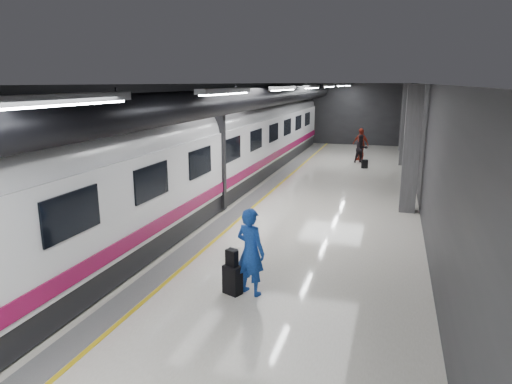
% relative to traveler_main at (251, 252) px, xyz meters
% --- Properties ---
extents(ground, '(40.00, 40.00, 0.00)m').
position_rel_traveler_main_xyz_m(ground, '(-1.11, 5.99, -0.98)').
color(ground, silver).
rests_on(ground, ground).
extents(platform_hall, '(10.02, 40.02, 4.51)m').
position_rel_traveler_main_xyz_m(platform_hall, '(-1.40, 6.94, 2.56)').
color(platform_hall, black).
rests_on(platform_hall, ground).
extents(train, '(3.05, 38.00, 4.05)m').
position_rel_traveler_main_xyz_m(train, '(-4.36, 5.99, 1.09)').
color(train, black).
rests_on(train, ground).
extents(traveler_main, '(0.84, 0.69, 1.96)m').
position_rel_traveler_main_xyz_m(traveler_main, '(0.00, 0.00, 0.00)').
color(traveler_main, blue).
rests_on(traveler_main, ground).
extents(suitcase_main, '(0.47, 0.39, 0.65)m').
position_rel_traveler_main_xyz_m(suitcase_main, '(-0.38, -0.13, -0.66)').
color(suitcase_main, black).
rests_on(suitcase_main, ground).
extents(shoulder_bag, '(0.31, 0.24, 0.36)m').
position_rel_traveler_main_xyz_m(shoulder_bag, '(-0.39, -0.12, -0.15)').
color(shoulder_bag, black).
rests_on(shoulder_bag, suitcase_main).
extents(traveler_far_a, '(1.00, 0.94, 1.64)m').
position_rel_traveler_main_xyz_m(traveler_far_a, '(1.04, 17.91, -0.16)').
color(traveler_far_a, black).
rests_on(traveler_far_a, ground).
extents(traveler_far_b, '(1.20, 1.02, 1.92)m').
position_rel_traveler_main_xyz_m(traveler_far_b, '(0.93, 18.84, -0.02)').
color(traveler_far_b, maroon).
rests_on(traveler_far_b, ground).
extents(suitcase_far, '(0.37, 0.29, 0.47)m').
position_rel_traveler_main_xyz_m(suitcase_far, '(1.38, 16.27, -0.75)').
color(suitcase_far, black).
rests_on(suitcase_far, ground).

